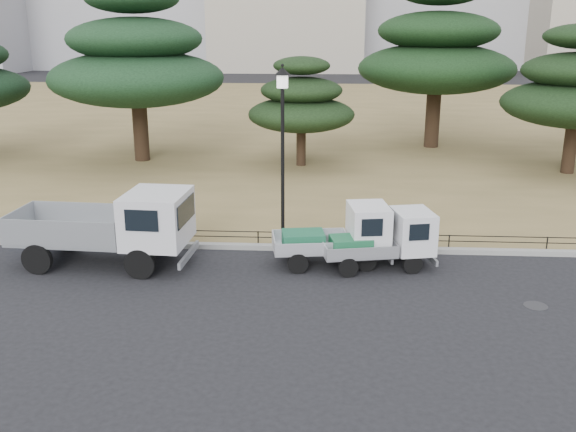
# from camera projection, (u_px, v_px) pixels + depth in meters

# --- Properties ---
(ground) EXTENTS (220.00, 220.00, 0.00)m
(ground) POSITION_uv_depth(u_px,v_px,m) (284.00, 282.00, 17.79)
(ground) COLOR black
(lawn) EXTENTS (120.00, 56.00, 0.15)m
(lawn) POSITION_uv_depth(u_px,v_px,m) (312.00, 119.00, 47.00)
(lawn) COLOR olive
(lawn) RESTS_ON ground
(curb) EXTENTS (120.00, 0.25, 0.16)m
(curb) POSITION_uv_depth(u_px,v_px,m) (289.00, 247.00, 20.25)
(curb) COLOR gray
(curb) RESTS_ON ground
(truck_large) EXTENTS (5.27, 2.36, 2.25)m
(truck_large) POSITION_uv_depth(u_px,v_px,m) (112.00, 224.00, 18.68)
(truck_large) COLOR black
(truck_large) RESTS_ON ground
(truck_kei_front) EXTENTS (3.54, 1.89, 1.78)m
(truck_kei_front) POSITION_uv_depth(u_px,v_px,m) (340.00, 235.00, 18.86)
(truck_kei_front) COLOR black
(truck_kei_front) RESTS_ON ground
(truck_kei_rear) EXTENTS (3.40, 1.96, 1.67)m
(truck_kei_rear) POSITION_uv_depth(u_px,v_px,m) (386.00, 240.00, 18.62)
(truck_kei_rear) COLOR black
(truck_kei_rear) RESTS_ON ground
(street_lamp) EXTENTS (0.49, 0.49, 5.48)m
(street_lamp) POSITION_uv_depth(u_px,v_px,m) (283.00, 127.00, 19.45)
(street_lamp) COLOR black
(street_lamp) RESTS_ON lawn
(pipe_fence) EXTENTS (38.00, 0.04, 0.40)m
(pipe_fence) POSITION_uv_depth(u_px,v_px,m) (289.00, 235.00, 20.29)
(pipe_fence) COLOR black
(pipe_fence) RESTS_ON lawn
(tarp_pile) EXTENTS (1.74, 1.43, 1.03)m
(tarp_pile) POSITION_uv_depth(u_px,v_px,m) (43.00, 223.00, 21.12)
(tarp_pile) COLOR #14479B
(tarp_pile) RESTS_ON lawn
(manhole) EXTENTS (0.60, 0.60, 0.01)m
(manhole) POSITION_uv_depth(u_px,v_px,m) (536.00, 306.00, 16.25)
(manhole) COLOR #2D2D30
(manhole) RESTS_ON ground
(pine_west_near) EXTENTS (8.58, 8.58, 8.58)m
(pine_west_near) POSITION_uv_depth(u_px,v_px,m) (136.00, 61.00, 31.35)
(pine_west_near) COLOR black
(pine_west_near) RESTS_ON lawn
(pine_center_left) EXTENTS (5.14, 5.14, 5.23)m
(pine_center_left) POSITION_uv_depth(u_px,v_px,m) (301.00, 103.00, 30.72)
(pine_center_left) COLOR black
(pine_center_left) RESTS_ON lawn
(pine_center_right) EXTENTS (8.51, 8.51, 9.03)m
(pine_center_right) POSITION_uv_depth(u_px,v_px,m) (437.00, 52.00, 34.78)
(pine_center_right) COLOR black
(pine_center_right) RESTS_ON lawn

